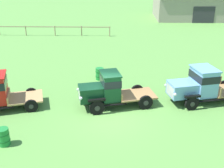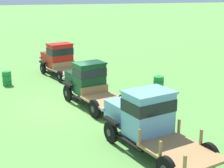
{
  "view_description": "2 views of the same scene",
  "coord_description": "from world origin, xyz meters",
  "views": [
    {
      "loc": [
        0.41,
        -14.33,
        8.23
      ],
      "look_at": [
        -0.01,
        2.5,
        1.0
      ],
      "focal_mm": 45.0,
      "sensor_mm": 36.0,
      "label": 1
    },
    {
      "loc": [
        16.97,
        -2.78,
        5.95
      ],
      "look_at": [
        -0.01,
        2.5,
        1.0
      ],
      "focal_mm": 55.0,
      "sensor_mm": 36.0,
      "label": 2
    }
  ],
  "objects": [
    {
      "name": "ground_plane",
      "position": [
        0.0,
        0.0,
        0.0
      ],
      "size": [
        240.0,
        240.0,
        0.0
      ],
      "primitive_type": "plane",
      "color": "#5B9342"
    },
    {
      "name": "vintage_truck_foreground_near",
      "position": [
        -7.05,
        0.73,
        1.15
      ],
      "size": [
        4.99,
        2.97,
        2.26
      ],
      "color": "black",
      "rests_on": "ground"
    },
    {
      "name": "vintage_truck_second_in_line",
      "position": [
        -0.21,
        1.25,
        1.15
      ],
      "size": [
        5.05,
        2.83,
        2.25
      ],
      "color": "black",
      "rests_on": "ground"
    },
    {
      "name": "vintage_truck_midrow_center",
      "position": [
        5.6,
        2.1,
        1.19
      ],
      "size": [
        5.67,
        3.11,
        2.3
      ],
      "color": "black",
      "rests_on": "ground"
    },
    {
      "name": "oil_drum_beside_row",
      "position": [
        -5.18,
        -2.91,
        0.45
      ],
      "size": [
        0.59,
        0.59,
        0.91
      ],
      "color": "#1E7F33",
      "rests_on": "ground"
    },
    {
      "name": "oil_drum_near_fence",
      "position": [
        -1.05,
        5.74,
        0.46
      ],
      "size": [
        0.64,
        0.64,
        0.92
      ],
      "color": "#1E7F33",
      "rests_on": "ground"
    }
  ]
}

